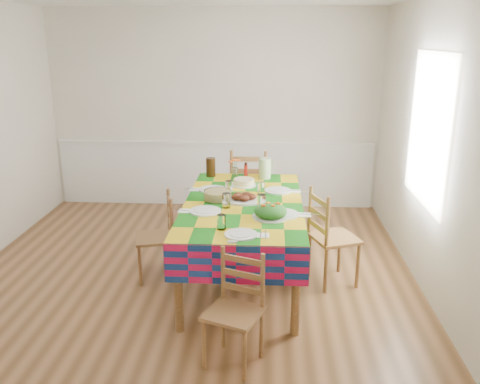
% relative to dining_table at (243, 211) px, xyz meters
% --- Properties ---
extents(room, '(4.58, 5.08, 2.78)m').
position_rel_dining_table_xyz_m(room, '(-0.53, -0.16, 0.63)').
color(room, brown).
rests_on(room, ground).
extents(wainscot, '(4.41, 0.06, 0.92)m').
position_rel_dining_table_xyz_m(wainscot, '(-0.53, 2.32, -0.23)').
color(wainscot, white).
rests_on(wainscot, room).
extents(window_right, '(0.00, 1.40, 1.40)m').
position_rel_dining_table_xyz_m(window_right, '(1.70, 0.14, 0.78)').
color(window_right, white).
rests_on(window_right, room).
extents(dining_table, '(1.12, 2.09, 0.81)m').
position_rel_dining_table_xyz_m(dining_table, '(0.00, 0.00, 0.00)').
color(dining_table, brown).
rests_on(dining_table, room).
extents(setting_near_head, '(0.43, 0.29, 0.13)m').
position_rel_dining_table_xyz_m(setting_near_head, '(-0.03, -0.80, 0.12)').
color(setting_near_head, silver).
rests_on(setting_near_head, dining_table).
extents(setting_left_near, '(0.52, 0.31, 0.14)m').
position_rel_dining_table_xyz_m(setting_left_near, '(-0.27, -0.25, 0.12)').
color(setting_left_near, silver).
rests_on(setting_left_near, dining_table).
extents(setting_left_far, '(0.52, 0.31, 0.14)m').
position_rel_dining_table_xyz_m(setting_left_far, '(-0.28, 0.33, 0.12)').
color(setting_left_far, silver).
rests_on(setting_left_far, dining_table).
extents(setting_right_near, '(0.56, 0.32, 0.14)m').
position_rel_dining_table_xyz_m(setting_right_near, '(0.30, -0.29, 0.12)').
color(setting_right_near, silver).
rests_on(setting_right_near, dining_table).
extents(setting_right_far, '(0.51, 0.29, 0.13)m').
position_rel_dining_table_xyz_m(setting_right_far, '(0.28, 0.33, 0.12)').
color(setting_right_far, silver).
rests_on(setting_right_far, dining_table).
extents(meat_platter, '(0.41, 0.29, 0.08)m').
position_rel_dining_table_xyz_m(meat_platter, '(-0.00, 0.02, 0.12)').
color(meat_platter, silver).
rests_on(meat_platter, dining_table).
extents(salad_platter, '(0.32, 0.32, 0.13)m').
position_rel_dining_table_xyz_m(salad_platter, '(0.26, -0.41, 0.14)').
color(salad_platter, silver).
rests_on(salad_platter, dining_table).
extents(pasta_bowl, '(0.27, 0.27, 0.10)m').
position_rel_dining_table_xyz_m(pasta_bowl, '(-0.25, 0.05, 0.14)').
color(pasta_bowl, white).
rests_on(pasta_bowl, dining_table).
extents(cake, '(0.26, 0.26, 0.07)m').
position_rel_dining_table_xyz_m(cake, '(-0.02, 0.56, 0.13)').
color(cake, silver).
rests_on(cake, dining_table).
extents(serving_utensils, '(0.16, 0.35, 0.01)m').
position_rel_dining_table_xyz_m(serving_utensils, '(0.18, -0.12, 0.10)').
color(serving_utensils, black).
rests_on(serving_utensils, dining_table).
extents(flower_vase, '(0.14, 0.12, 0.22)m').
position_rel_dining_table_xyz_m(flower_vase, '(-0.14, 0.85, 0.18)').
color(flower_vase, white).
rests_on(flower_vase, dining_table).
extents(hot_sauce, '(0.04, 0.04, 0.17)m').
position_rel_dining_table_xyz_m(hot_sauce, '(-0.02, 0.90, 0.18)').
color(hot_sauce, '#B71A0E').
rests_on(hot_sauce, dining_table).
extents(green_pitcher, '(0.13, 0.13, 0.23)m').
position_rel_dining_table_xyz_m(green_pitcher, '(0.19, 0.87, 0.20)').
color(green_pitcher, '#ACD194').
rests_on(green_pitcher, dining_table).
extents(tea_pitcher, '(0.11, 0.11, 0.21)m').
position_rel_dining_table_xyz_m(tea_pitcher, '(-0.42, 0.91, 0.20)').
color(tea_pitcher, black).
rests_on(tea_pitcher, dining_table).
extents(name_card, '(0.08, 0.02, 0.02)m').
position_rel_dining_table_xyz_m(name_card, '(-0.03, -1.01, 0.10)').
color(name_card, silver).
rests_on(name_card, dining_table).
extents(chair_near, '(0.48, 0.47, 0.85)m').
position_rel_dining_table_xyz_m(chair_near, '(0.01, -1.33, -0.30)').
color(chair_near, brown).
rests_on(chair_near, room).
extents(chair_far, '(0.47, 0.45, 1.06)m').
position_rel_dining_table_xyz_m(chair_far, '(-0.00, 1.31, -0.20)').
color(chair_far, brown).
rests_on(chair_far, room).
extents(chair_left, '(0.46, 0.47, 0.87)m').
position_rel_dining_table_xyz_m(chair_left, '(-0.84, 0.01, -0.29)').
color(chair_left, brown).
rests_on(chair_left, room).
extents(chair_right, '(0.53, 0.54, 0.95)m').
position_rel_dining_table_xyz_m(chair_right, '(0.84, -0.02, -0.25)').
color(chair_right, brown).
rests_on(chair_right, room).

